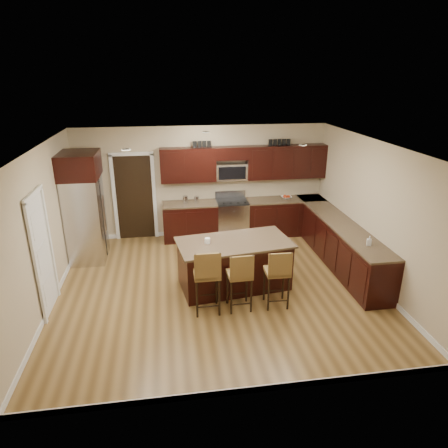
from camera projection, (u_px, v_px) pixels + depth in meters
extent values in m
plane|color=olive|center=(218.00, 287.00, 7.66)|extent=(6.00, 6.00, 0.00)
plane|color=silver|center=(217.00, 146.00, 6.70)|extent=(6.00, 6.00, 0.00)
plane|color=#BFAD89|center=(203.00, 182.00, 9.72)|extent=(6.00, 0.00, 6.00)
plane|color=#BFAD89|center=(43.00, 230.00, 6.77)|extent=(0.00, 5.50, 5.50)
plane|color=#BFAD89|center=(374.00, 213.00, 7.60)|extent=(0.00, 5.50, 5.50)
cube|color=black|center=(190.00, 222.00, 9.72)|extent=(1.30, 0.60, 0.88)
cube|color=black|center=(285.00, 217.00, 10.05)|extent=(1.94, 0.60, 0.88)
cube|color=black|center=(343.00, 247.00, 8.32)|extent=(0.60, 3.35, 0.88)
cube|color=brown|center=(190.00, 204.00, 9.56)|extent=(1.30, 0.63, 0.04)
cube|color=brown|center=(286.00, 200.00, 9.89)|extent=(1.94, 0.63, 0.04)
cube|color=brown|center=(345.00, 227.00, 8.15)|extent=(0.63, 3.35, 0.04)
cube|color=black|center=(188.00, 165.00, 9.35)|extent=(1.30, 0.33, 0.80)
cube|color=black|center=(286.00, 162.00, 9.68)|extent=(1.94, 0.33, 0.80)
cube|color=black|center=(231.00, 153.00, 9.40)|extent=(0.76, 0.33, 0.30)
cube|color=silver|center=(232.00, 219.00, 9.86)|extent=(0.76, 0.64, 0.90)
cube|color=black|center=(232.00, 202.00, 9.69)|extent=(0.76, 0.60, 0.03)
cube|color=black|center=(234.00, 224.00, 9.58)|extent=(0.65, 0.01, 0.45)
cube|color=silver|center=(230.00, 194.00, 9.90)|extent=(0.76, 0.05, 0.18)
cube|color=silver|center=(231.00, 172.00, 9.58)|extent=(0.76, 0.31, 0.40)
cube|color=black|center=(135.00, 198.00, 9.59)|extent=(0.85, 0.03, 2.06)
cube|color=white|center=(42.00, 255.00, 6.61)|extent=(0.03, 0.80, 2.04)
cube|color=black|center=(234.00, 265.00, 7.57)|extent=(2.11, 1.26, 0.88)
cube|color=brown|center=(234.00, 243.00, 7.41)|extent=(2.22, 1.37, 0.04)
cube|color=black|center=(234.00, 283.00, 7.71)|extent=(2.02, 1.17, 0.09)
cube|color=olive|center=(207.00, 274.00, 6.67)|extent=(0.44, 0.44, 0.06)
cube|color=olive|center=(208.00, 267.00, 6.41)|extent=(0.44, 0.04, 0.47)
cylinder|color=black|center=(197.00, 300.00, 6.60)|extent=(0.04, 0.04, 0.68)
cylinder|color=black|center=(219.00, 298.00, 6.66)|extent=(0.04, 0.04, 0.68)
cylinder|color=black|center=(195.00, 288.00, 6.95)|extent=(0.04, 0.04, 0.68)
cylinder|color=black|center=(216.00, 287.00, 7.00)|extent=(0.04, 0.04, 0.68)
cube|color=olive|center=(239.00, 274.00, 6.77)|extent=(0.41, 0.41, 0.06)
cube|color=olive|center=(242.00, 268.00, 6.53)|extent=(0.40, 0.05, 0.43)
cylinder|color=black|center=(231.00, 298.00, 6.71)|extent=(0.03, 0.03, 0.62)
cylinder|color=black|center=(251.00, 296.00, 6.75)|extent=(0.03, 0.03, 0.62)
cylinder|color=black|center=(228.00, 288.00, 7.03)|extent=(0.03, 0.03, 0.62)
cylinder|color=black|center=(247.00, 286.00, 7.07)|extent=(0.03, 0.03, 0.62)
cube|color=olive|center=(277.00, 271.00, 6.86)|extent=(0.42, 0.42, 0.06)
cube|color=olive|center=(280.00, 265.00, 6.61)|extent=(0.41, 0.05, 0.43)
cylinder|color=black|center=(269.00, 295.00, 6.80)|extent=(0.03, 0.03, 0.63)
cylinder|color=black|center=(289.00, 293.00, 6.84)|extent=(0.03, 0.03, 0.63)
cylinder|color=black|center=(264.00, 285.00, 7.12)|extent=(0.03, 0.03, 0.63)
cylinder|color=black|center=(283.00, 283.00, 7.16)|extent=(0.03, 0.03, 0.63)
cube|color=silver|center=(86.00, 219.00, 8.52)|extent=(0.72, 0.92, 1.83)
cube|color=black|center=(103.00, 218.00, 8.57)|extent=(0.01, 0.02, 1.74)
cylinder|color=silver|center=(104.00, 216.00, 8.46)|extent=(0.02, 0.02, 0.82)
cylinder|color=silver|center=(105.00, 213.00, 8.61)|extent=(0.02, 0.02, 0.82)
cube|color=black|center=(79.00, 165.00, 8.10)|extent=(0.78, 0.98, 0.52)
cube|color=brown|center=(228.00, 251.00, 9.20)|extent=(1.13, 0.91, 0.01)
imported|color=silver|center=(286.00, 198.00, 9.87)|extent=(0.27, 0.27, 0.06)
imported|color=#B2B2B2|center=(369.00, 241.00, 7.21)|extent=(0.10, 0.10, 0.18)
cylinder|color=silver|center=(185.00, 200.00, 9.50)|extent=(0.12, 0.12, 0.19)
cylinder|color=silver|center=(196.00, 200.00, 9.54)|extent=(0.11, 0.11, 0.16)
cylinder|color=white|center=(207.00, 241.00, 7.31)|extent=(0.10, 0.10, 0.10)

